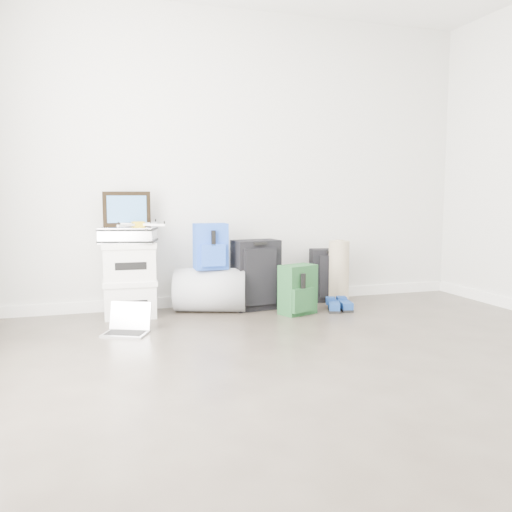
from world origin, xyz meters
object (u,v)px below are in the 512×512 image
object	(u,v)px
duffel_bag	(210,290)
laptop	(127,326)
carry_on	(328,275)
large_suitcase	(256,275)
briefcase	(128,235)
boxes_stack	(130,279)

from	to	relation	value
duffel_bag	laptop	world-z (taller)	duffel_bag
duffel_bag	carry_on	distance (m)	1.19
large_suitcase	duffel_bag	bearing A→B (deg)	169.40
briefcase	laptop	xyz separation A→B (m)	(-0.07, -0.57, -0.64)
large_suitcase	carry_on	size ratio (longest dim) A/B	1.23
boxes_stack	carry_on	world-z (taller)	boxes_stack
boxes_stack	duffel_bag	distance (m)	0.71
duffel_bag	carry_on	xyz separation A→B (m)	(1.19, 0.11, 0.06)
carry_on	duffel_bag	bearing A→B (deg)	-163.78
briefcase	laptop	size ratio (longest dim) A/B	1.15
carry_on	laptop	bearing A→B (deg)	-150.25
duffel_bag	large_suitcase	size ratio (longest dim) A/B	0.99
briefcase	large_suitcase	bearing A→B (deg)	13.39
briefcase	carry_on	distance (m)	1.94
laptop	boxes_stack	bearing A→B (deg)	108.73
boxes_stack	briefcase	bearing A→B (deg)	-87.24
boxes_stack	duffel_bag	world-z (taller)	boxes_stack
duffel_bag	carry_on	bearing A→B (deg)	25.15
duffel_bag	laptop	size ratio (longest dim) A/B	1.62
carry_on	laptop	distance (m)	2.07
boxes_stack	large_suitcase	distance (m)	1.11
briefcase	carry_on	xyz separation A→B (m)	(1.88, 0.09, -0.44)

